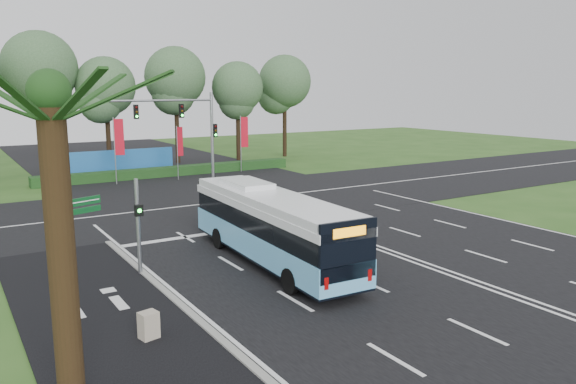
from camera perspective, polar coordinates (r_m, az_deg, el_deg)
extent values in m
plane|color=#2B511B|center=(27.24, 6.71, -5.06)|extent=(120.00, 120.00, 0.00)
cube|color=black|center=(27.23, 6.72, -5.02)|extent=(20.00, 120.00, 0.04)
cube|color=black|center=(37.08, -4.95, -0.84)|extent=(120.00, 14.00, 0.05)
cube|color=black|center=(19.26, -18.02, -12.08)|extent=(5.00, 18.00, 0.06)
cube|color=gray|center=(19.89, -11.20, -10.93)|extent=(0.25, 18.00, 0.12)
cube|color=#65BAEB|center=(23.55, -1.71, -4.96)|extent=(2.86, 11.24, 1.02)
cube|color=black|center=(23.67, -1.71, -6.04)|extent=(2.84, 11.19, 0.28)
cube|color=black|center=(23.32, -1.73, -2.76)|extent=(2.76, 11.07, 0.88)
cube|color=white|center=(23.20, -1.73, -1.42)|extent=(2.86, 11.24, 0.32)
cube|color=white|center=(23.13, -1.74, -0.63)|extent=(2.80, 10.80, 0.32)
cube|color=white|center=(25.13, -4.19, 0.88)|extent=(1.62, 2.85, 0.23)
cube|color=black|center=(18.75, 6.13, -5.95)|extent=(2.25, 0.23, 2.04)
cube|color=orange|center=(18.55, 6.25, -4.05)|extent=(1.30, 0.12, 0.32)
cylinder|color=black|center=(26.01, -7.06, -4.71)|extent=(0.31, 0.98, 0.97)
cylinder|color=black|center=(26.87, -2.79, -4.15)|extent=(0.31, 0.98, 0.97)
cylinder|color=black|center=(20.25, 0.23, -9.06)|extent=(0.31, 0.98, 0.97)
cylinder|color=black|center=(21.34, 5.34, -8.07)|extent=(0.31, 0.98, 0.97)
cylinder|color=gray|center=(22.67, -14.97, -3.49)|extent=(0.15, 0.15, 3.84)
cube|color=black|center=(22.34, -14.92, -1.81)|extent=(0.31, 0.20, 0.44)
sphere|color=#19F233|center=(22.25, -14.84, -1.86)|extent=(0.15, 0.15, 0.15)
cylinder|color=gray|center=(21.80, -21.58, -4.42)|extent=(0.12, 0.12, 3.85)
cube|color=#0D4A1E|center=(21.87, -20.16, -0.91)|extent=(1.39, 0.52, 0.29)
cube|color=#0D4A1E|center=(21.94, -20.10, -1.77)|extent=(1.39, 0.52, 0.21)
cube|color=white|center=(21.84, -20.14, -0.92)|extent=(1.28, 0.44, 0.04)
cube|color=#A89B87|center=(17.29, -13.97, -13.08)|extent=(0.59, 0.52, 0.86)
cylinder|color=gray|center=(44.73, -17.18, 3.96)|extent=(0.08, 0.08, 5.14)
cube|color=red|center=(44.60, -16.77, 5.37)|extent=(0.66, 0.27, 2.74)
cylinder|color=gray|center=(45.88, -11.17, 3.89)|extent=(0.07, 0.07, 4.35)
cube|color=red|center=(46.00, -10.91, 5.06)|extent=(0.56, 0.25, 2.32)
cylinder|color=gray|center=(49.66, -4.82, 4.87)|extent=(0.08, 0.08, 4.94)
cube|color=red|center=(49.69, -4.44, 6.08)|extent=(0.66, 0.13, 2.63)
cylinder|color=#382614|center=(13.08, -21.98, -6.48)|extent=(0.60, 0.60, 7.20)
sphere|color=#1D4217|center=(12.57, -23.11, 9.45)|extent=(0.90, 0.90, 0.90)
cylinder|color=gray|center=(45.06, -7.71, 5.57)|extent=(0.24, 0.24, 7.00)
cylinder|color=gray|center=(43.42, -12.68, 9.06)|extent=(8.00, 0.16, 0.16)
cube|color=black|center=(43.96, -10.78, 8.10)|extent=(0.32, 0.28, 1.05)
cube|color=black|center=(42.81, -15.18, 7.87)|extent=(0.32, 0.28, 1.05)
cube|color=black|center=(45.12, -7.44, 6.22)|extent=(0.32, 0.28, 1.05)
cube|color=#153714|center=(48.33, -11.75, 2.06)|extent=(22.00, 1.20, 0.80)
cube|color=#1E5FA5|center=(49.41, -17.15, 2.82)|extent=(10.00, 0.30, 2.20)
cylinder|color=black|center=(53.30, -23.55, 6.37)|extent=(0.44, 0.44, 8.55)
sphere|color=#345331|center=(53.25, -23.92, 11.44)|extent=(6.30, 6.30, 6.30)
cylinder|color=black|center=(53.40, -17.82, 5.97)|extent=(0.44, 0.44, 7.11)
sphere|color=#345331|center=(53.27, -18.05, 10.18)|extent=(5.24, 5.24, 5.24)
cylinder|color=black|center=(56.49, -11.23, 6.92)|extent=(0.44, 0.44, 7.97)
sphere|color=#345331|center=(56.40, -11.39, 11.38)|extent=(5.87, 5.87, 5.87)
cylinder|color=black|center=(57.82, -5.09, 6.69)|extent=(0.44, 0.44, 7.04)
sphere|color=#345331|center=(57.70, -5.16, 10.54)|extent=(5.19, 5.19, 5.19)
cylinder|color=black|center=(61.19, -0.34, 7.21)|extent=(0.44, 0.44, 7.64)
sphere|color=#345331|center=(61.10, -0.34, 11.17)|extent=(5.63, 5.63, 5.63)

